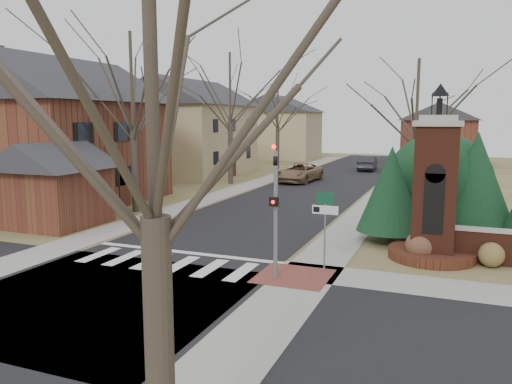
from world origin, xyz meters
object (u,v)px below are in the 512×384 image
at_px(brick_gate_monument, 434,202).
at_px(pickup_truck, 299,173).
at_px(traffic_signal_pole, 275,201).
at_px(sign_post, 325,216).
at_px(distant_car, 367,163).

height_order(brick_gate_monument, pickup_truck, brick_gate_monument).
bearing_deg(brick_gate_monument, pickup_truck, 119.04).
xyz_separation_m(traffic_signal_pole, sign_post, (1.29, 1.41, -0.64)).
bearing_deg(distant_car, traffic_signal_pole, 91.04).
bearing_deg(traffic_signal_pole, sign_post, 47.57).
relative_size(sign_post, pickup_truck, 0.49).
distance_m(traffic_signal_pole, pickup_truck, 25.50).
relative_size(traffic_signal_pole, brick_gate_monument, 0.69).
xyz_separation_m(sign_post, brick_gate_monument, (3.41, 3.01, 0.22)).
distance_m(sign_post, brick_gate_monument, 4.55).
xyz_separation_m(sign_post, distant_car, (-3.99, 34.52, -1.19)).
bearing_deg(traffic_signal_pole, pickup_truck, 104.81).
xyz_separation_m(traffic_signal_pole, distant_car, (-2.70, 35.93, -1.83)).
bearing_deg(brick_gate_monument, sign_post, -138.58).
xyz_separation_m(traffic_signal_pole, brick_gate_monument, (4.70, 4.42, -0.42)).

